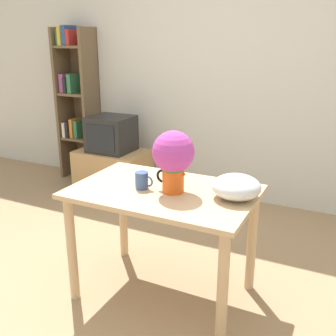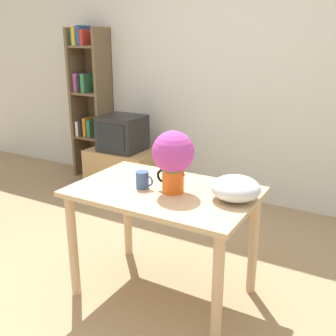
% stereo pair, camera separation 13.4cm
% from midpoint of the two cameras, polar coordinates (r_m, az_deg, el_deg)
% --- Properties ---
extents(ground_plane, '(12.00, 12.00, 0.00)m').
position_cam_midpoint_polar(ground_plane, '(2.68, -9.24, -18.63)').
color(ground_plane, '#9E7F5B').
extents(wall_back, '(8.00, 0.05, 2.60)m').
position_cam_midpoint_polar(wall_back, '(4.01, 7.32, 13.74)').
color(wall_back, silver).
rests_on(wall_back, ground_plane).
extents(table, '(1.10, 0.72, 0.73)m').
position_cam_midpoint_polar(table, '(2.43, -2.25, -5.88)').
color(table, tan).
rests_on(table, ground_plane).
extents(flower_vase, '(0.25, 0.25, 0.37)m').
position_cam_midpoint_polar(flower_vase, '(2.28, -0.91, 1.59)').
color(flower_vase, '#E05619').
rests_on(flower_vase, table).
extents(coffee_mug, '(0.12, 0.08, 0.10)m').
position_cam_midpoint_polar(coffee_mug, '(2.39, -5.38, -1.82)').
color(coffee_mug, '#385689').
rests_on(coffee_mug, table).
extents(white_bowl, '(0.28, 0.28, 0.14)m').
position_cam_midpoint_polar(white_bowl, '(2.25, 8.21, -2.73)').
color(white_bowl, silver).
rests_on(white_bowl, table).
extents(tv_stand, '(0.74, 0.49, 0.47)m').
position_cam_midpoint_polar(tv_stand, '(4.29, -8.85, -0.58)').
color(tv_stand, tan).
rests_on(tv_stand, ground_plane).
extents(tv_set, '(0.43, 0.40, 0.37)m').
position_cam_midpoint_polar(tv_set, '(4.17, -9.14, 4.91)').
color(tv_set, black).
rests_on(tv_set, tv_stand).
extents(bookshelf, '(0.43, 0.31, 1.75)m').
position_cam_midpoint_polar(bookshelf, '(4.76, -13.87, 9.84)').
color(bookshelf, brown).
rests_on(bookshelf, ground_plane).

